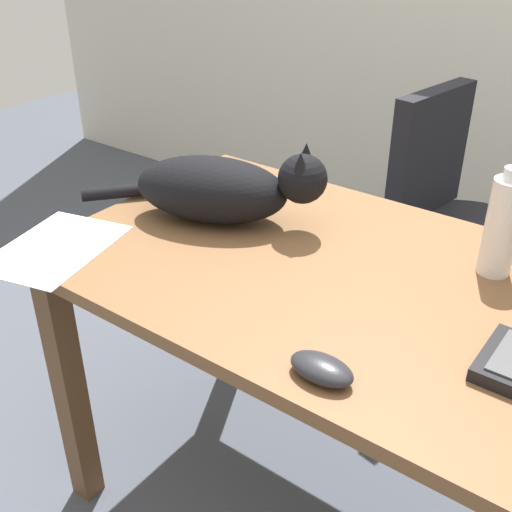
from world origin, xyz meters
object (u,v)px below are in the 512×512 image
at_px(cat, 221,188).
at_px(computer_mouse, 322,369).
at_px(office_chair, 452,257).
at_px(water_bottle, 502,226).

relative_size(cat, computer_mouse, 5.28).
relative_size(office_chair, cat, 1.56).
xyz_separation_m(office_chair, computer_mouse, (0.17, -1.12, 0.37)).
height_order(office_chair, computer_mouse, office_chair).
bearing_deg(computer_mouse, cat, 144.85).
bearing_deg(office_chair, cat, -112.15).
xyz_separation_m(office_chair, water_bottle, (0.28, -0.63, 0.46)).
bearing_deg(cat, water_bottle, 13.74).
bearing_deg(office_chair, computer_mouse, -81.58).
xyz_separation_m(cat, water_bottle, (0.59, 0.14, 0.02)).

